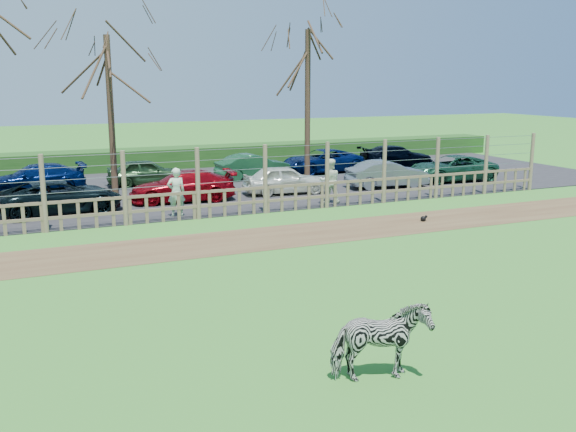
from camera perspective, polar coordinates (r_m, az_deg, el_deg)
name	(u,v)px	position (r m, az deg, el deg)	size (l,w,h in m)	color
ground	(291,285)	(15.29, 0.31, -6.15)	(120.00, 120.00, 0.00)	#589B39
dirt_strip	(231,242)	(19.32, -5.10, -2.29)	(34.00, 2.80, 0.01)	brown
asphalt	(158,190)	(28.79, -11.45, 2.31)	(44.00, 13.00, 0.04)	#232326
hedge	(130,160)	(35.52, -13.90, 4.87)	(46.00, 2.00, 1.10)	#1E4716
fence	(198,196)	(22.43, -7.98, 1.74)	(30.16, 0.16, 2.50)	brown
tree_mid	(109,77)	(27.06, -15.65, 11.82)	(4.80, 4.80, 6.83)	#3D2B1E
tree_right	(308,69)	(30.17, 1.77, 12.94)	(4.80, 4.80, 7.35)	#3D2B1E
zebra	(380,342)	(10.55, 8.20, -11.02)	(0.71, 1.57, 1.32)	gray
visitor_a	(176,192)	(22.82, -9.91, 2.10)	(0.63, 0.41, 1.72)	#B8E3B5
visitor_b	(330,181)	(25.06, 3.73, 3.14)	(0.84, 0.65, 1.72)	#DEEFC9
crow	(424,218)	(22.46, 11.96, -0.22)	(0.26, 0.19, 0.21)	black
car_2	(61,197)	(24.45, -19.53, 1.62)	(1.99, 4.32, 1.20)	black
car_3	(183,186)	(25.68, -9.36, 2.63)	(1.68, 4.13, 1.20)	maroon
car_4	(285,179)	(27.07, -0.29, 3.27)	(1.42, 3.52, 1.20)	white
car_5	(387,174)	(28.97, 8.80, 3.71)	(1.27, 3.64, 1.20)	slate
car_6	(451,168)	(31.50, 14.33, 4.14)	(1.99, 4.32, 1.20)	#194A30
car_9	(35,178)	(29.40, -21.56, 3.12)	(1.68, 4.13, 1.20)	#02113E
car_10	(146,172)	(29.92, -12.47, 3.83)	(1.42, 3.52, 1.20)	#254724
car_11	(253,166)	(31.22, -3.11, 4.43)	(1.27, 3.64, 1.20)	#1E5630
car_12	(322,161)	(33.31, 3.01, 4.91)	(1.99, 4.32, 1.20)	#041341
car_13	(396,157)	(35.65, 9.62, 5.23)	(1.68, 4.13, 1.20)	black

